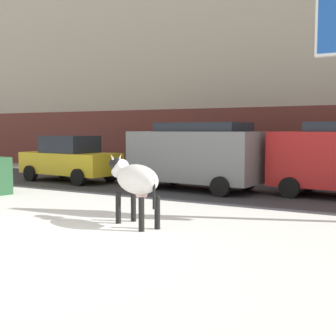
{
  "coord_description": "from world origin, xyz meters",
  "views": [
    {
      "loc": [
        6.21,
        -6.06,
        2.08
      ],
      "look_at": [
        0.39,
        3.99,
        1.1
      ],
      "focal_mm": 48.6,
      "sensor_mm": 36.0,
      "label": 1
    }
  ],
  "objects_px": {
    "car_grey_van": "(196,154)",
    "pedestrian_near_billboard": "(165,157)",
    "cow_holstein": "(136,180)",
    "car_yellow_sedan": "(70,159)"
  },
  "relations": [
    {
      "from": "car_grey_van",
      "to": "pedestrian_near_billboard",
      "type": "height_order",
      "value": "car_grey_van"
    },
    {
      "from": "cow_holstein",
      "to": "car_grey_van",
      "type": "bearing_deg",
      "value": 104.44
    },
    {
      "from": "cow_holstein",
      "to": "car_grey_van",
      "type": "relative_size",
      "value": 0.4
    },
    {
      "from": "car_yellow_sedan",
      "to": "cow_holstein",
      "type": "bearing_deg",
      "value": -38.93
    },
    {
      "from": "car_grey_van",
      "to": "pedestrian_near_billboard",
      "type": "relative_size",
      "value": 2.74
    },
    {
      "from": "cow_holstein",
      "to": "car_yellow_sedan",
      "type": "bearing_deg",
      "value": 141.07
    },
    {
      "from": "cow_holstein",
      "to": "car_yellow_sedan",
      "type": "distance_m",
      "value": 9.12
    },
    {
      "from": "cow_holstein",
      "to": "car_yellow_sedan",
      "type": "height_order",
      "value": "car_yellow_sedan"
    },
    {
      "from": "car_yellow_sedan",
      "to": "car_grey_van",
      "type": "bearing_deg",
      "value": 1.7
    },
    {
      "from": "car_yellow_sedan",
      "to": "pedestrian_near_billboard",
      "type": "relative_size",
      "value": 2.5
    }
  ]
}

